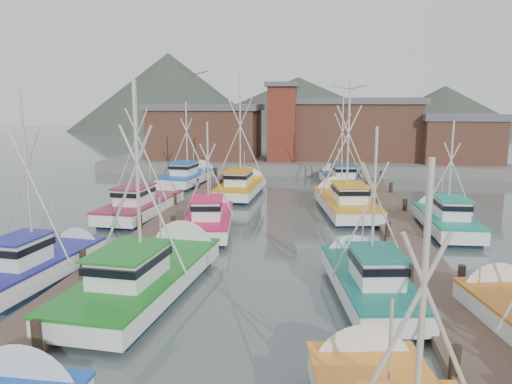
# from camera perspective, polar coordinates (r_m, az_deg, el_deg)

# --- Properties ---
(ground) EXTENTS (260.00, 260.00, 0.00)m
(ground) POSITION_cam_1_polar(r_m,az_deg,el_deg) (23.32, 1.37, -8.81)
(ground) COLOR #465451
(ground) RESTS_ON ground
(dock_left) EXTENTS (2.30, 46.00, 1.50)m
(dock_left) POSITION_cam_1_polar(r_m,az_deg,el_deg) (28.56, -11.89, -5.00)
(dock_left) COLOR #4D392F
(dock_left) RESTS_ON ground
(dock_right) EXTENTS (2.30, 46.00, 1.50)m
(dock_right) POSITION_cam_1_polar(r_m,az_deg,el_deg) (27.40, 17.11, -5.89)
(dock_right) COLOR #4D392F
(dock_right) RESTS_ON ground
(quay) EXTENTS (44.00, 16.00, 1.20)m
(quay) POSITION_cam_1_polar(r_m,az_deg,el_deg) (59.38, 5.19, 3.40)
(quay) COLOR slate
(quay) RESTS_ON ground
(shed_left) EXTENTS (12.72, 8.48, 6.20)m
(shed_left) POSITION_cam_1_polar(r_m,az_deg,el_deg) (58.55, -5.73, 6.97)
(shed_left) COLOR brown
(shed_left) RESTS_ON quay
(shed_center) EXTENTS (14.84, 9.54, 6.90)m
(shed_center) POSITION_cam_1_polar(r_m,az_deg,el_deg) (59.11, 11.12, 7.20)
(shed_center) COLOR brown
(shed_center) RESTS_ON quay
(shed_right) EXTENTS (8.48, 6.36, 5.20)m
(shed_right) POSITION_cam_1_polar(r_m,az_deg,el_deg) (57.94, 22.25, 5.73)
(shed_right) COLOR brown
(shed_right) RESTS_ON quay
(lookout_tower) EXTENTS (3.60, 3.60, 8.50)m
(lookout_tower) POSITION_cam_1_polar(r_m,az_deg,el_deg) (55.13, 3.00, 8.07)
(lookout_tower) COLOR maroon
(lookout_tower) RESTS_ON quay
(distant_hills) EXTENTS (175.00, 140.00, 42.00)m
(distant_hills) POSITION_cam_1_polar(r_m,az_deg,el_deg) (145.49, 1.53, 7.21)
(distant_hills) COLOR #3C4439
(distant_hills) RESTS_ON ground
(boat_4) EXTENTS (4.16, 10.65, 9.43)m
(boat_4) POSITION_cam_1_polar(r_m,az_deg,el_deg) (21.03, -11.96, -9.22)
(boat_4) COLOR #102038
(boat_4) RESTS_ON ground
(boat_5) EXTENTS (3.74, 8.55, 7.38)m
(boat_5) POSITION_cam_1_polar(r_m,az_deg,el_deg) (20.53, 12.50, -9.75)
(boat_5) COLOR #102038
(boat_5) RESTS_ON ground
(boat_6) EXTENTS (3.51, 8.01, 8.77)m
(boat_6) POSITION_cam_1_polar(r_m,az_deg,el_deg) (23.69, -23.10, -7.60)
(boat_6) COLOR #102038
(boat_6) RESTS_ON ground
(boat_8) EXTENTS (3.64, 8.52, 7.15)m
(boat_8) POSITION_cam_1_polar(r_m,az_deg,el_deg) (30.07, -5.32, -3.14)
(boat_8) COLOR #102038
(boat_8) RESTS_ON ground
(boat_9) EXTENTS (4.54, 10.31, 10.18)m
(boat_9) POSITION_cam_1_polar(r_m,az_deg,el_deg) (35.55, 10.02, -1.16)
(boat_9) COLOR #102038
(boat_9) RESTS_ON ground
(boat_10) EXTENTS (4.02, 9.47, 9.84)m
(boat_10) POSITION_cam_1_polar(r_m,az_deg,el_deg) (34.93, -12.59, -1.45)
(boat_10) COLOR #102038
(boat_10) RESTS_ON ground
(boat_11) EXTENTS (2.97, 8.11, 7.21)m
(boat_11) POSITION_cam_1_polar(r_m,az_deg,el_deg) (31.95, 20.70, -2.97)
(boat_11) COLOR #102038
(boat_11) RESTS_ON ground
(boat_12) EXTENTS (4.26, 9.34, 10.79)m
(boat_12) POSITION_cam_1_polar(r_m,az_deg,el_deg) (41.49, -1.59, 0.62)
(boat_12) COLOR #102038
(boat_12) RESTS_ON ground
(boat_13) EXTENTS (3.99, 9.13, 9.05)m
(boat_13) POSITION_cam_1_polar(r_m,az_deg,el_deg) (45.95, 9.52, 1.41)
(boat_13) COLOR #102038
(boat_13) RESTS_ON ground
(boat_14) EXTENTS (3.76, 9.55, 8.48)m
(boat_14) POSITION_cam_1_polar(r_m,az_deg,el_deg) (47.56, -7.51, 1.76)
(boat_14) COLOR #102038
(boat_14) RESTS_ON ground
(gull_near) EXTENTS (1.54, 0.60, 0.24)m
(gull_near) POSITION_cam_1_polar(r_m,az_deg,el_deg) (20.06, -7.63, 13.23)
(gull_near) COLOR gray
(gull_near) RESTS_ON ground
(gull_far) EXTENTS (1.55, 0.65, 0.24)m
(gull_far) POSITION_cam_1_polar(r_m,az_deg,el_deg) (23.61, 10.62, 11.64)
(gull_far) COLOR gray
(gull_far) RESTS_ON ground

